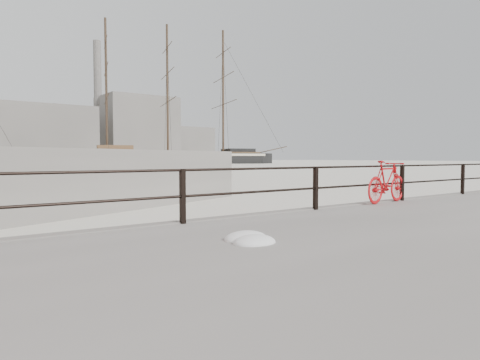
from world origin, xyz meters
TOP-DOWN VIEW (x-y plane):
  - ground at (0.00, 0.00)m, footprint 400.00×400.00m
  - guardrail at (0.00, -0.15)m, footprint 28.00×0.10m
  - bicycle at (-0.86, -0.25)m, footprint 1.89×0.46m
  - barque_black at (39.59, 90.63)m, footprint 68.02×38.88m
  - industrial_west at (20.00, 140.00)m, footprint 32.00×18.00m
  - industrial_mid at (55.00, 145.00)m, footprint 26.00×20.00m
  - industrial_east at (78.00, 150.00)m, footprint 20.00×16.00m
  - smokestack at (42.00, 150.00)m, footprint 2.80×2.80m

SIDE VIEW (x-z plane):
  - ground at x=0.00m, z-range 0.00..0.00m
  - barque_black at x=39.59m, z-range -18.13..18.13m
  - guardrail at x=0.00m, z-range 0.35..1.35m
  - bicycle at x=-0.86m, z-range 0.35..1.48m
  - industrial_east at x=78.00m, z-range 0.00..14.00m
  - industrial_west at x=20.00m, z-range 0.00..18.00m
  - industrial_mid at x=55.00m, z-range 0.00..24.00m
  - smokestack at x=42.00m, z-range 0.00..44.00m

